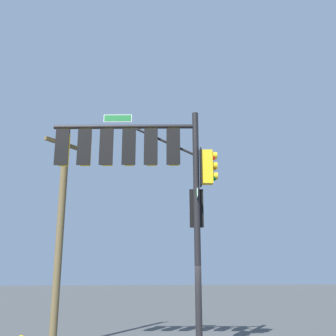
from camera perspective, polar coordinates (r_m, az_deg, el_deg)
name	(u,v)px	position (r m, az deg, el deg)	size (l,w,h in m)	color
signal_pole_assembly	(147,168)	(12.80, -2.97, -0.02)	(5.35, 1.36, 7.45)	black
utility_pole	(60,226)	(14.01, -15.25, -8.10)	(1.28, 1.43, 7.32)	brown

